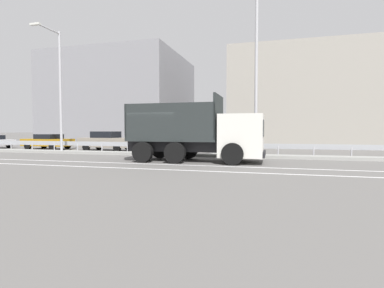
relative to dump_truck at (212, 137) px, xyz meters
The scene contains 14 objects.
ground_plane 3.14m from the dump_truck, behind, with size 320.00×320.00×0.00m, color #605E5B.
lane_strip_0 2.38m from the dump_truck, 116.62° to the right, with size 66.91×0.16×0.01m, color silver.
lane_strip_1 3.86m from the dump_truck, 104.36° to the right, with size 66.91×0.16×0.01m, color silver.
median_island 4.26m from the dump_truck, 134.69° to the left, with size 36.80×1.10×0.18m, color gray.
median_guardrail 5.23m from the dump_truck, 123.78° to the left, with size 66.91×0.09×0.78m.
dump_truck is the anchor object (origin of this frame).
median_road_sign 4.98m from the dump_truck, 144.17° to the left, with size 0.86×0.16×2.45m.
street_lamp_1 12.16m from the dump_truck, 167.08° to the left, with size 0.70×2.39×8.45m.
street_lamp_2 5.65m from the dump_truck, 55.93° to the left, with size 0.71×1.95×10.29m.
parked_car_2 16.57m from the dump_truck, 158.34° to the left, with size 4.13×2.06×1.28m.
parked_car_3 11.35m from the dump_truck, 148.32° to the left, with size 4.64×2.03×1.52m.
parked_car_4 7.15m from the dump_truck, 125.76° to the left, with size 3.93×1.93×1.40m.
background_building_0 29.82m from the dump_truck, 127.05° to the left, with size 17.11×14.94×11.69m, color gray.
background_building_1 23.23m from the dump_truck, 64.89° to the left, with size 22.49×12.37×10.09m, color gray.
Camera 1 is at (5.96, -14.98, 1.63)m, focal length 28.00 mm.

